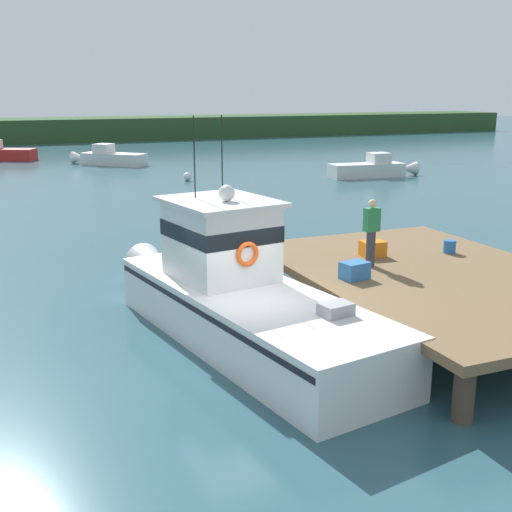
% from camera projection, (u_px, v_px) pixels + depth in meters
% --- Properties ---
extents(ground_plane, '(200.00, 200.00, 0.00)m').
position_uv_depth(ground_plane, '(247.00, 352.00, 13.58)').
color(ground_plane, '#2D5660').
extents(dock, '(6.00, 9.00, 1.20)m').
position_uv_depth(dock, '(437.00, 278.00, 15.11)').
color(dock, '#4C3D2D').
rests_on(dock, ground).
extents(main_fishing_boat, '(3.86, 9.97, 4.80)m').
position_uv_depth(main_fishing_boat, '(236.00, 293.00, 14.18)').
color(main_fishing_boat, white).
rests_on(main_fishing_boat, ground).
extents(crate_single_by_cleat, '(0.64, 0.50, 0.40)m').
position_uv_depth(crate_single_by_cleat, '(373.00, 249.00, 16.51)').
color(crate_single_by_cleat, orange).
rests_on(crate_single_by_cleat, dock).
extents(crate_stack_near_edge, '(0.67, 0.54, 0.39)m').
position_uv_depth(crate_stack_near_edge, '(355.00, 270.00, 14.53)').
color(crate_stack_near_edge, '#3370B2').
rests_on(crate_stack_near_edge, dock).
extents(bait_bucket, '(0.32, 0.32, 0.34)m').
position_uv_depth(bait_bucket, '(450.00, 247.00, 16.86)').
color(bait_bucket, '#2866B2').
rests_on(bait_bucket, dock).
extents(deckhand_by_the_boat, '(0.36, 0.22, 1.63)m').
position_uv_depth(deckhand_by_the_boat, '(371.00, 231.00, 15.44)').
color(deckhand_by_the_boat, '#383842').
rests_on(deckhand_by_the_boat, dock).
extents(moored_boat_off_the_point, '(6.01, 1.92, 1.51)m').
position_uv_depth(moored_boat_off_the_point, '(373.00, 169.00, 40.79)').
color(moored_boat_off_the_point, silver).
rests_on(moored_boat_off_the_point, ground).
extents(moored_boat_outer_mooring, '(5.16, 5.02, 1.53)m').
position_uv_depth(moored_boat_outer_mooring, '(109.00, 158.00, 47.38)').
color(moored_boat_outer_mooring, silver).
rests_on(moored_boat_outer_mooring, ground).
extents(mooring_buoy_spare_mooring, '(0.50, 0.50, 0.50)m').
position_uv_depth(mooring_buoy_spare_mooring, '(187.00, 177.00, 39.14)').
color(mooring_buoy_spare_mooring, silver).
rests_on(mooring_buoy_spare_mooring, ground).
extents(far_shoreline, '(120.00, 8.00, 2.40)m').
position_uv_depth(far_shoreline, '(28.00, 130.00, 68.64)').
color(far_shoreline, '#284723').
rests_on(far_shoreline, ground).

